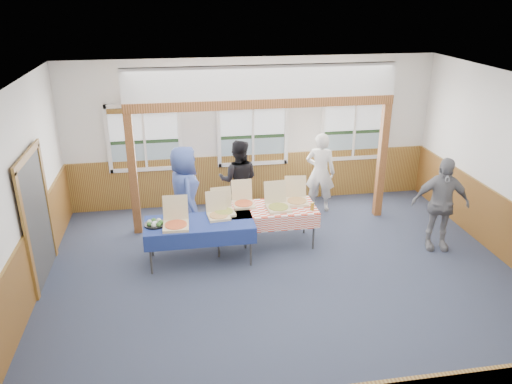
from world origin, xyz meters
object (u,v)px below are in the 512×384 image
Objects in this scene: man_blue at (185,193)px; person_grey at (440,204)px; table_right at (264,210)px; table_left at (199,225)px; woman_white at (320,172)px; woman_black at (239,180)px.

person_grey is (4.55, -1.22, -0.03)m from man_blue.
table_right is 1.55m from man_blue.
table_right is (1.21, 0.41, 0.00)m from table_left.
woman_white is 1.79m from woman_black.
woman_black is 3.91m from person_grey.
man_blue is at bearing 116.92° from table_left.
table_right is at bearing 33.91° from table_left.
person_grey is at bearing -113.16° from man_blue.
table_left is 3.24m from woman_white.
table_right is 1.16× the size of person_grey.
table_left is 1.11× the size of man_blue.
man_blue is at bearing 177.43° from person_grey.
woman_black is at bearing 164.06° from person_grey.
woman_black is 1.28m from man_blue.
person_grey is (4.35, -0.22, 0.18)m from table_left.
woman_white is at bearing -82.62° from man_blue.
woman_white is 3.01m from man_blue.
table_right is at bearing 117.89° from woman_black.
woman_white is at bearing -160.57° from woman_black.
man_blue is at bearing 39.25° from woman_white.
person_grey reaches higher than table_right.
person_grey reaches higher than woman_white.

